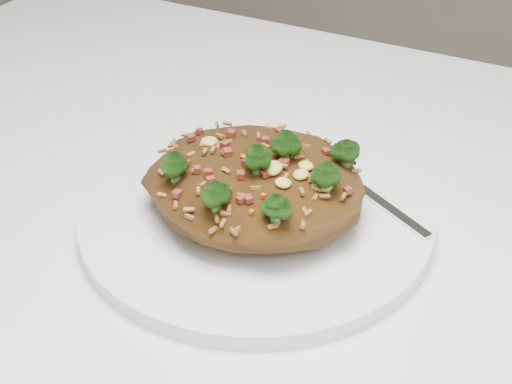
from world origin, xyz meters
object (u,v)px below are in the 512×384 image
(fried_rice, at_px, (257,175))
(plate, at_px, (256,214))
(dining_table, at_px, (320,335))
(fork, at_px, (365,191))

(fried_rice, bearing_deg, plate, 137.41)
(dining_table, bearing_deg, fork, 86.01)
(fried_rice, bearing_deg, dining_table, -7.25)
(dining_table, height_order, fried_rice, fried_rice)
(fork, bearing_deg, dining_table, -64.88)
(plate, distance_m, fork, 0.09)
(plate, xyz_separation_m, fried_rice, (0.00, -0.00, 0.04))
(dining_table, xyz_separation_m, fork, (0.00, 0.07, 0.11))
(fried_rice, relative_size, fork, 1.17)
(plate, relative_size, fried_rice, 1.62)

